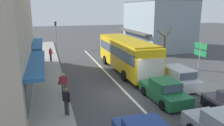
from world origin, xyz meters
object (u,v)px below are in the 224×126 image
object	(u,v)px
parked_sedan_kerb_third	(146,62)
directional_road_sign	(200,54)
sedan_adjacent_lane_lead	(164,91)
city_bus	(126,53)
traffic_light_downstreet	(56,30)
pedestrian_browsing_midblock	(63,83)
pedestrian_with_handbag_near	(51,53)
parked_wagon_kerb_second	(177,77)
street_tree_right	(164,49)
pedestrian_far_walker	(66,100)

from	to	relation	value
parked_sedan_kerb_third	directional_road_sign	distance (m)	7.01
directional_road_sign	sedan_adjacent_lane_lead	bearing A→B (deg)	-157.29
city_bus	parked_sedan_kerb_third	xyz separation A→B (m)	(2.49, 0.60, -1.22)
sedan_adjacent_lane_lead	traffic_light_downstreet	world-z (taller)	traffic_light_downstreet
parked_sedan_kerb_third	pedestrian_browsing_midblock	bearing A→B (deg)	-147.76
city_bus	pedestrian_with_handbag_near	world-z (taller)	city_bus
parked_wagon_kerb_second	directional_road_sign	xyz separation A→B (m)	(1.49, -0.70, 1.96)
traffic_light_downstreet	street_tree_right	world-z (taller)	street_tree_right
traffic_light_downstreet	pedestrian_with_handbag_near	distance (m)	10.03
traffic_light_downstreet	street_tree_right	size ratio (longest dim) A/B	0.96
parked_sedan_kerb_third	traffic_light_downstreet	world-z (taller)	traffic_light_downstreet
directional_road_sign	pedestrian_far_walker	size ratio (longest dim) A/B	2.21
traffic_light_downstreet	pedestrian_far_walker	bearing A→B (deg)	-91.58
parked_sedan_kerb_third	directional_road_sign	world-z (taller)	directional_road_sign
sedan_adjacent_lane_lead	pedestrian_with_handbag_near	distance (m)	15.32
street_tree_right	parked_wagon_kerb_second	bearing A→B (deg)	-109.22
pedestrian_with_handbag_near	pedestrian_far_walker	bearing A→B (deg)	-87.98
pedestrian_far_walker	street_tree_right	bearing A→B (deg)	37.33
sedan_adjacent_lane_lead	parked_wagon_kerb_second	size ratio (longest dim) A/B	0.94
sedan_adjacent_lane_lead	street_tree_right	distance (m)	9.11
parked_sedan_kerb_third	street_tree_right	size ratio (longest dim) A/B	0.98
directional_road_sign	pedestrian_with_handbag_near	distance (m)	16.33
traffic_light_downstreet	pedestrian_browsing_midblock	bearing A→B (deg)	-91.62
street_tree_right	pedestrian_far_walker	distance (m)	13.80
parked_sedan_kerb_third	pedestrian_with_handbag_near	distance (m)	11.00
parked_sedan_kerb_third	pedestrian_far_walker	world-z (taller)	pedestrian_far_walker
directional_road_sign	pedestrian_far_walker	bearing A→B (deg)	-168.41
traffic_light_downstreet	street_tree_right	xyz separation A→B (m)	(10.29, -15.55, -0.83)
pedestrian_browsing_midblock	pedestrian_far_walker	bearing A→B (deg)	-91.34
parked_wagon_kerb_second	parked_sedan_kerb_third	world-z (taller)	parked_wagon_kerb_second
traffic_light_downstreet	pedestrian_with_handbag_near	world-z (taller)	traffic_light_downstreet
parked_sedan_kerb_third	pedestrian_browsing_midblock	distance (m)	10.68
street_tree_right	traffic_light_downstreet	bearing A→B (deg)	123.49
pedestrian_far_walker	directional_road_sign	bearing A→B (deg)	11.59
sedan_adjacent_lane_lead	parked_sedan_kerb_third	world-z (taller)	same
parked_wagon_kerb_second	traffic_light_downstreet	xyz separation A→B (m)	(-8.37, 21.05, 2.11)
directional_road_sign	city_bus	bearing A→B (deg)	123.33
pedestrian_with_handbag_near	pedestrian_far_walker	world-z (taller)	same
parked_wagon_kerb_second	traffic_light_downstreet	distance (m)	22.75
directional_road_sign	street_tree_right	size ratio (longest dim) A/B	0.83
parked_sedan_kerb_third	directional_road_sign	size ratio (longest dim) A/B	1.18
parked_sedan_kerb_third	pedestrian_far_walker	distance (m)	12.60
sedan_adjacent_lane_lead	pedestrian_with_handbag_near	world-z (taller)	pedestrian_with_handbag_near
parked_sedan_kerb_third	city_bus	bearing A→B (deg)	-166.42
parked_wagon_kerb_second	pedestrian_far_walker	world-z (taller)	pedestrian_far_walker
directional_road_sign	pedestrian_with_handbag_near	xyz separation A→B (m)	(-11.02, 11.93, -1.64)
pedestrian_with_handbag_near	pedestrian_browsing_midblock	size ratio (longest dim) A/B	1.00
pedestrian_far_walker	pedestrian_with_handbag_near	bearing A→B (deg)	92.02
parked_wagon_kerb_second	pedestrian_browsing_midblock	distance (m)	8.97
city_bus	sedan_adjacent_lane_lead	xyz separation A→B (m)	(-0.06, -7.62, -1.22)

